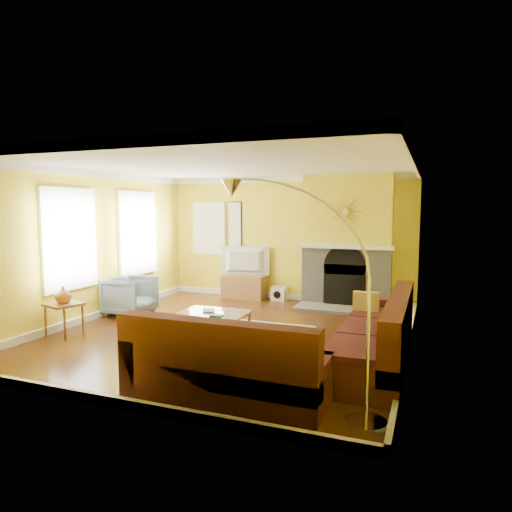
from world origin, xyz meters
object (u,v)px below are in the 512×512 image
at_px(media_console, 244,287).
at_px(arc_lamp, 302,300).
at_px(side_table, 64,320).
at_px(coffee_table, 209,327).
at_px(armchair, 130,296).
at_px(sectional_sofa, 292,328).

distance_m(media_console, arc_lamp, 5.91).
bearing_deg(side_table, coffee_table, 14.93).
xyz_separation_m(armchair, side_table, (-0.10, -1.56, -0.10)).
bearing_deg(sectional_sofa, armchair, 158.82).
relative_size(coffee_table, side_table, 1.99).
xyz_separation_m(sectional_sofa, arc_lamp, (0.54, -1.49, 0.70)).
relative_size(media_console, armchair, 1.19).
height_order(media_console, armchair, armchair).
height_order(coffee_table, arc_lamp, arc_lamp).
distance_m(coffee_table, side_table, 2.33).
bearing_deg(media_console, armchair, -121.74).
distance_m(coffee_table, armchair, 2.36).
xyz_separation_m(media_console, armchair, (-1.39, -2.25, 0.10)).
height_order(armchair, side_table, armchair).
xyz_separation_m(coffee_table, media_console, (-0.76, 3.21, 0.06)).
xyz_separation_m(sectional_sofa, media_console, (-2.22, 3.65, -0.19)).
relative_size(sectional_sofa, armchair, 4.33).
relative_size(coffee_table, arc_lamp, 0.46).
distance_m(side_table, arc_lamp, 4.55).
height_order(sectional_sofa, coffee_table, sectional_sofa).
relative_size(armchair, arc_lamp, 0.35).
bearing_deg(sectional_sofa, arc_lamp, -70.04).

